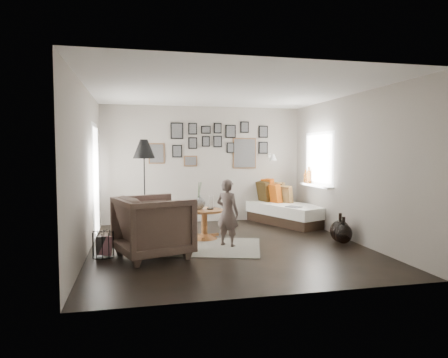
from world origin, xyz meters
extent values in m
plane|color=black|center=(0.00, 0.00, 0.00)|extent=(4.80, 4.80, 0.00)
plane|color=gray|center=(0.00, 2.40, 1.30)|extent=(4.50, 0.00, 4.50)
plane|color=gray|center=(0.00, -2.40, 1.30)|extent=(4.50, 0.00, 4.50)
plane|color=gray|center=(-2.25, 0.00, 1.30)|extent=(0.00, 4.80, 4.80)
plane|color=gray|center=(2.25, 0.00, 1.30)|extent=(0.00, 4.80, 4.80)
plane|color=white|center=(0.00, 0.00, 2.60)|extent=(4.80, 4.80, 0.00)
plane|color=white|center=(-2.23, 1.20, 1.05)|extent=(0.00, 2.14, 2.14)
plane|color=white|center=(-2.23, 1.20, 1.05)|extent=(0.00, 1.88, 1.88)
plane|color=white|center=(-2.23, 1.20, 1.05)|extent=(0.00, 1.93, 1.93)
plane|color=white|center=(2.23, 1.20, 1.45)|extent=(0.00, 1.30, 1.30)
plane|color=white|center=(2.23, 1.20, 1.45)|extent=(0.00, 1.14, 1.14)
cube|color=white|center=(2.17, 1.20, 0.88)|extent=(0.15, 1.32, 0.04)
cylinder|color=#8C4C14|center=(2.17, 1.55, 1.04)|extent=(0.10, 0.10, 0.28)
cylinder|color=#8C4C14|center=(2.17, 1.72, 1.01)|extent=(0.08, 0.08, 0.22)
cube|color=brown|center=(-1.05, 2.38, 1.55)|extent=(0.35, 0.03, 0.45)
cube|color=black|center=(-1.05, 2.37, 1.55)|extent=(0.30, 0.01, 0.40)
cube|color=black|center=(-0.60, 2.38, 2.05)|extent=(0.28, 0.03, 0.36)
cube|color=black|center=(-0.60, 2.37, 2.05)|extent=(0.23, 0.01, 0.31)
cube|color=black|center=(-0.60, 2.38, 1.60)|extent=(0.22, 0.03, 0.28)
cube|color=black|center=(-0.60, 2.37, 1.60)|extent=(0.17, 0.01, 0.23)
cube|color=black|center=(-0.25, 2.38, 2.10)|extent=(0.20, 0.03, 0.26)
cube|color=black|center=(-0.25, 2.37, 2.10)|extent=(0.15, 0.01, 0.21)
cube|color=black|center=(-0.25, 2.38, 1.78)|extent=(0.20, 0.03, 0.26)
cube|color=black|center=(-0.25, 2.37, 1.78)|extent=(0.15, 0.01, 0.21)
cube|color=black|center=(0.05, 2.38, 2.08)|extent=(0.22, 0.03, 0.18)
cube|color=black|center=(0.05, 2.37, 2.08)|extent=(0.17, 0.01, 0.13)
cube|color=black|center=(0.05, 2.38, 1.82)|extent=(0.18, 0.03, 0.24)
cube|color=black|center=(0.05, 2.37, 1.82)|extent=(0.13, 0.01, 0.19)
cube|color=black|center=(0.32, 2.38, 2.12)|extent=(0.18, 0.03, 0.24)
cube|color=black|center=(0.32, 2.37, 2.12)|extent=(0.13, 0.01, 0.19)
cube|color=black|center=(0.32, 2.38, 1.82)|extent=(0.20, 0.03, 0.26)
cube|color=black|center=(0.32, 2.37, 1.82)|extent=(0.15, 0.01, 0.21)
cube|color=black|center=(0.62, 2.38, 2.05)|extent=(0.24, 0.03, 0.30)
cube|color=black|center=(0.62, 2.37, 2.05)|extent=(0.19, 0.01, 0.25)
cube|color=black|center=(0.62, 2.38, 1.68)|extent=(0.18, 0.03, 0.24)
cube|color=black|center=(0.62, 2.37, 1.68)|extent=(0.13, 0.01, 0.19)
cube|color=brown|center=(0.95, 2.38, 1.55)|extent=(0.55, 0.03, 0.70)
cube|color=black|center=(0.95, 2.37, 1.55)|extent=(0.50, 0.01, 0.65)
cube|color=black|center=(0.95, 2.38, 2.15)|extent=(0.20, 0.03, 0.26)
cube|color=black|center=(0.95, 2.37, 2.15)|extent=(0.15, 0.01, 0.21)
cube|color=black|center=(1.40, 2.38, 2.05)|extent=(0.22, 0.03, 0.28)
cube|color=black|center=(1.40, 2.37, 2.05)|extent=(0.17, 0.01, 0.23)
cube|color=black|center=(1.40, 2.38, 1.68)|extent=(0.22, 0.03, 0.28)
cube|color=black|center=(1.40, 2.37, 1.68)|extent=(0.17, 0.01, 0.23)
cube|color=brown|center=(-0.30, 2.38, 1.38)|extent=(0.30, 0.03, 0.24)
cube|color=black|center=(-0.30, 2.37, 1.38)|extent=(0.25, 0.01, 0.19)
cube|color=white|center=(1.55, 2.37, 1.50)|extent=(0.06, 0.04, 0.10)
cylinder|color=white|center=(1.55, 2.25, 1.52)|extent=(0.02, 0.24, 0.02)
cone|color=white|center=(1.55, 2.12, 1.46)|extent=(0.18, 0.18, 0.14)
cube|color=beige|center=(-0.46, 0.00, 0.01)|extent=(2.28, 1.89, 0.01)
cone|color=brown|center=(-0.30, 0.58, 0.05)|extent=(0.52, 0.52, 0.10)
cylinder|color=brown|center=(-0.30, 0.58, 0.28)|extent=(0.11, 0.11, 0.40)
cylinder|color=brown|center=(-0.30, 0.58, 0.53)|extent=(0.70, 0.70, 0.04)
ellipsoid|color=black|center=(-0.38, 0.60, 0.66)|extent=(0.20, 0.20, 0.22)
cylinder|color=black|center=(-0.38, 0.60, 0.78)|extent=(0.06, 0.06, 0.04)
cylinder|color=black|center=(-0.19, 0.58, 0.56)|extent=(0.12, 0.12, 0.02)
cube|color=black|center=(1.73, 1.73, 0.11)|extent=(1.44, 2.03, 0.22)
cube|color=white|center=(1.73, 1.73, 0.33)|extent=(1.52, 2.11, 0.24)
cube|color=#B4430A|center=(1.75, 2.50, 0.69)|extent=(0.48, 0.59, 0.55)
cube|color=#332410|center=(1.61, 2.40, 0.66)|extent=(0.35, 0.53, 0.49)
cube|color=brown|center=(1.86, 2.24, 0.65)|extent=(0.47, 0.50, 0.47)
cube|color=#B4430A|center=(1.67, 2.10, 0.64)|extent=(0.34, 0.50, 0.45)
cube|color=brown|center=(1.83, 1.92, 0.62)|extent=(0.40, 0.46, 0.41)
cube|color=black|center=(1.68, 1.18, 0.45)|extent=(0.34, 0.37, 0.02)
imported|color=brown|center=(-1.25, -0.46, 0.47)|extent=(1.30, 1.28, 0.94)
cube|color=beige|center=(-1.22, -0.41, 0.48)|extent=(0.53, 0.54, 0.19)
cylinder|color=black|center=(-1.34, 1.38, 0.02)|extent=(0.28, 0.28, 0.03)
cylinder|color=black|center=(-1.34, 1.38, 0.81)|extent=(0.02, 0.02, 1.62)
cone|color=black|center=(-1.34, 1.38, 1.64)|extent=(0.43, 0.43, 0.37)
cube|color=black|center=(-2.00, -0.29, 0.17)|extent=(0.21, 0.09, 0.29)
cube|color=beige|center=(-1.97, -0.31, 0.17)|extent=(0.22, 0.17, 0.29)
ellipsoid|color=black|center=(2.00, -0.16, 0.20)|extent=(0.34, 0.34, 0.39)
cylinder|color=black|center=(2.00, -0.16, 0.45)|extent=(0.06, 0.06, 0.12)
ellipsoid|color=black|center=(2.00, -0.28, 0.17)|extent=(0.30, 0.30, 0.35)
cylinder|color=black|center=(2.00, -0.28, 0.41)|extent=(0.06, 0.06, 0.12)
imported|color=#61514D|center=(-0.01, -0.03, 0.57)|extent=(0.49, 0.48, 1.14)
camera|label=1|loc=(-1.50, -6.50, 1.60)|focal=32.00mm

